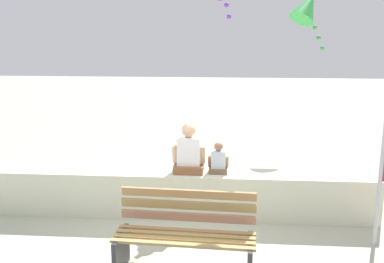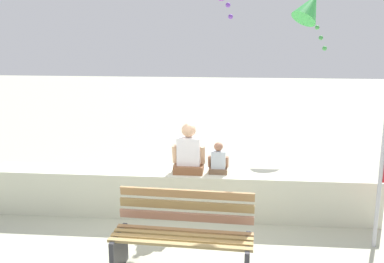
% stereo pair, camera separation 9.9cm
% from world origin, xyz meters
% --- Properties ---
extents(ground_plane, '(40.00, 40.00, 0.00)m').
position_xyz_m(ground_plane, '(0.00, 0.00, 0.00)').
color(ground_plane, '#ACAF97').
extents(seawall_ledge, '(5.54, 0.50, 0.65)m').
position_xyz_m(seawall_ledge, '(0.00, 1.13, 0.32)').
color(seawall_ledge, beige).
rests_on(seawall_ledge, ground).
extents(park_bench, '(1.57, 0.69, 0.88)m').
position_xyz_m(park_bench, '(0.21, -0.43, 0.41)').
color(park_bench, '#957E4D').
rests_on(park_bench, ground).
extents(person_adult, '(0.47, 0.34, 0.71)m').
position_xyz_m(person_adult, '(0.11, 1.15, 0.93)').
color(person_adult, brown).
rests_on(person_adult, seawall_ledge).
extents(person_child, '(0.29, 0.21, 0.45)m').
position_xyz_m(person_child, '(0.53, 1.15, 0.82)').
color(person_child, brown).
rests_on(person_child, seawall_ledge).
extents(kite_green, '(0.84, 0.80, 1.11)m').
position_xyz_m(kite_green, '(2.08, 3.55, 3.03)').
color(kite_green, green).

